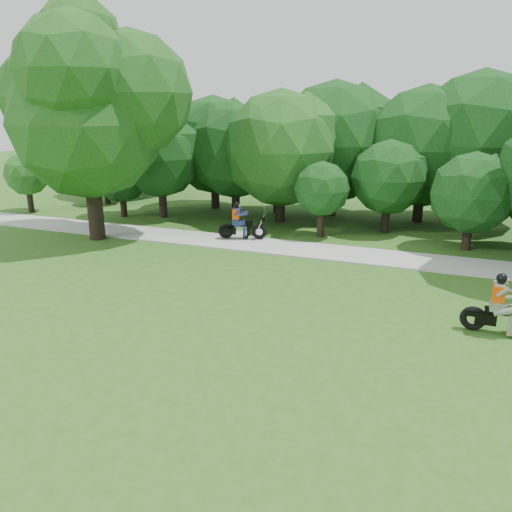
# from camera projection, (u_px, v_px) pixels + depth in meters

# --- Properties ---
(ground) EXTENTS (100.00, 100.00, 0.00)m
(ground) POSITION_uv_depth(u_px,v_px,m) (272.00, 336.00, 12.94)
(ground) COLOR #304F16
(ground) RESTS_ON ground
(walkway) EXTENTS (60.00, 2.20, 0.06)m
(walkway) POSITION_uv_depth(u_px,v_px,m) (337.00, 253.00, 20.08)
(walkway) COLOR #989894
(walkway) RESTS_ON ground
(tree_line) EXTENTS (38.99, 11.77, 7.43)m
(tree_line) POSITION_uv_depth(u_px,v_px,m) (385.00, 151.00, 24.50)
(tree_line) COLOR black
(tree_line) RESTS_ON ground
(big_tree_west) EXTENTS (8.64, 6.56, 9.96)m
(big_tree_west) POSITION_uv_depth(u_px,v_px,m) (90.00, 105.00, 20.98)
(big_tree_west) COLOR black
(big_tree_west) RESTS_ON ground
(chopper_motorcycle) EXTENTS (2.31, 0.62, 1.65)m
(chopper_motorcycle) POSITION_uv_depth(u_px,v_px,m) (504.00, 312.00, 12.87)
(chopper_motorcycle) COLOR black
(chopper_motorcycle) RESTS_ON ground
(touring_motorcycle) EXTENTS (2.13, 1.08, 1.66)m
(touring_motorcycle) POSITION_uv_depth(u_px,v_px,m) (239.00, 225.00, 21.92)
(touring_motorcycle) COLOR black
(touring_motorcycle) RESTS_ON walkway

